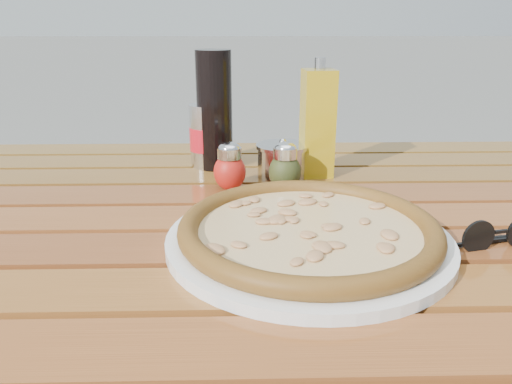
{
  "coord_description": "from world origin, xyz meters",
  "views": [
    {
      "loc": [
        -0.02,
        -0.68,
        1.02
      ],
      "look_at": [
        0.0,
        0.02,
        0.78
      ],
      "focal_mm": 35.0,
      "sensor_mm": 36.0,
      "label": 1
    }
  ],
  "objects_px": {
    "pizza": "(309,229)",
    "oregano_shaker": "(285,167)",
    "olive_oil_cruet": "(317,123)",
    "dark_bottle": "(215,110)",
    "table": "(256,262)",
    "pepper_shaker": "(230,167)",
    "sunglasses": "(499,235)",
    "soda_can": "(207,136)",
    "plate": "(308,240)",
    "parmesan_tin": "(282,160)"
  },
  "relations": [
    {
      "from": "pizza",
      "to": "oregano_shaker",
      "type": "relative_size",
      "value": 4.05
    },
    {
      "from": "oregano_shaker",
      "to": "olive_oil_cruet",
      "type": "height_order",
      "value": "olive_oil_cruet"
    },
    {
      "from": "pizza",
      "to": "dark_bottle",
      "type": "height_order",
      "value": "dark_bottle"
    },
    {
      "from": "table",
      "to": "oregano_shaker",
      "type": "distance_m",
      "value": 0.17
    },
    {
      "from": "pizza",
      "to": "table",
      "type": "bearing_deg",
      "value": 122.32
    },
    {
      "from": "pepper_shaker",
      "to": "sunglasses",
      "type": "distance_m",
      "value": 0.42
    },
    {
      "from": "oregano_shaker",
      "to": "soda_can",
      "type": "bearing_deg",
      "value": 134.3
    },
    {
      "from": "plate",
      "to": "sunglasses",
      "type": "height_order",
      "value": "sunglasses"
    },
    {
      "from": "parmesan_tin",
      "to": "dark_bottle",
      "type": "bearing_deg",
      "value": 153.63
    },
    {
      "from": "table",
      "to": "sunglasses",
      "type": "height_order",
      "value": "sunglasses"
    },
    {
      "from": "table",
      "to": "pepper_shaker",
      "type": "bearing_deg",
      "value": 108.73
    },
    {
      "from": "pepper_shaker",
      "to": "soda_can",
      "type": "relative_size",
      "value": 0.68
    },
    {
      "from": "table",
      "to": "olive_oil_cruet",
      "type": "relative_size",
      "value": 6.67
    },
    {
      "from": "parmesan_tin",
      "to": "oregano_shaker",
      "type": "bearing_deg",
      "value": -91.01
    },
    {
      "from": "soda_can",
      "to": "olive_oil_cruet",
      "type": "height_order",
      "value": "olive_oil_cruet"
    },
    {
      "from": "pizza",
      "to": "dark_bottle",
      "type": "xyz_separation_m",
      "value": [
        -0.14,
        0.36,
        0.09
      ]
    },
    {
      "from": "oregano_shaker",
      "to": "dark_bottle",
      "type": "xyz_separation_m",
      "value": [
        -0.12,
        0.13,
        0.07
      ]
    },
    {
      "from": "soda_can",
      "to": "plate",
      "type": "bearing_deg",
      "value": -67.4
    },
    {
      "from": "parmesan_tin",
      "to": "sunglasses",
      "type": "bearing_deg",
      "value": -50.68
    },
    {
      "from": "pizza",
      "to": "parmesan_tin",
      "type": "distance_m",
      "value": 0.29
    },
    {
      "from": "sunglasses",
      "to": "pepper_shaker",
      "type": "bearing_deg",
      "value": 133.07
    },
    {
      "from": "table",
      "to": "dark_bottle",
      "type": "height_order",
      "value": "dark_bottle"
    },
    {
      "from": "soda_can",
      "to": "pizza",
      "type": "bearing_deg",
      "value": -67.4
    },
    {
      "from": "soda_can",
      "to": "parmesan_tin",
      "type": "relative_size",
      "value": 1.08
    },
    {
      "from": "olive_oil_cruet",
      "to": "parmesan_tin",
      "type": "xyz_separation_m",
      "value": [
        -0.06,
        -0.01,
        -0.07
      ]
    },
    {
      "from": "olive_oil_cruet",
      "to": "sunglasses",
      "type": "height_order",
      "value": "olive_oil_cruet"
    },
    {
      "from": "table",
      "to": "parmesan_tin",
      "type": "xyz_separation_m",
      "value": [
        0.05,
        0.19,
        0.11
      ]
    },
    {
      "from": "dark_bottle",
      "to": "soda_can",
      "type": "height_order",
      "value": "dark_bottle"
    },
    {
      "from": "dark_bottle",
      "to": "parmesan_tin",
      "type": "xyz_separation_m",
      "value": [
        0.12,
        -0.06,
        -0.08
      ]
    },
    {
      "from": "pizza",
      "to": "olive_oil_cruet",
      "type": "height_order",
      "value": "olive_oil_cruet"
    },
    {
      "from": "plate",
      "to": "pepper_shaker",
      "type": "bearing_deg",
      "value": 115.25
    },
    {
      "from": "table",
      "to": "soda_can",
      "type": "height_order",
      "value": "soda_can"
    },
    {
      "from": "parmesan_tin",
      "to": "plate",
      "type": "bearing_deg",
      "value": -87.78
    },
    {
      "from": "pizza",
      "to": "pepper_shaker",
      "type": "bearing_deg",
      "value": 115.25
    },
    {
      "from": "dark_bottle",
      "to": "soda_can",
      "type": "distance_m",
      "value": 0.05
    },
    {
      "from": "dark_bottle",
      "to": "soda_can",
      "type": "relative_size",
      "value": 1.83
    },
    {
      "from": "olive_oil_cruet",
      "to": "parmesan_tin",
      "type": "relative_size",
      "value": 1.88
    },
    {
      "from": "pizza",
      "to": "olive_oil_cruet",
      "type": "relative_size",
      "value": 1.58
    },
    {
      "from": "dark_bottle",
      "to": "parmesan_tin",
      "type": "height_order",
      "value": "dark_bottle"
    },
    {
      "from": "table",
      "to": "pepper_shaker",
      "type": "relative_size",
      "value": 17.07
    },
    {
      "from": "soda_can",
      "to": "parmesan_tin",
      "type": "distance_m",
      "value": 0.16
    },
    {
      "from": "table",
      "to": "sunglasses",
      "type": "distance_m",
      "value": 0.33
    },
    {
      "from": "oregano_shaker",
      "to": "olive_oil_cruet",
      "type": "relative_size",
      "value": 0.39
    },
    {
      "from": "pizza",
      "to": "pepper_shaker",
      "type": "relative_size",
      "value": 4.05
    },
    {
      "from": "dark_bottle",
      "to": "table",
      "type": "bearing_deg",
      "value": -74.28
    },
    {
      "from": "dark_bottle",
      "to": "pepper_shaker",
      "type": "bearing_deg",
      "value": -77.13
    },
    {
      "from": "olive_oil_cruet",
      "to": "parmesan_tin",
      "type": "bearing_deg",
      "value": -173.99
    },
    {
      "from": "plate",
      "to": "sunglasses",
      "type": "bearing_deg",
      "value": -2.61
    },
    {
      "from": "table",
      "to": "plate",
      "type": "height_order",
      "value": "plate"
    },
    {
      "from": "oregano_shaker",
      "to": "sunglasses",
      "type": "distance_m",
      "value": 0.34
    }
  ]
}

